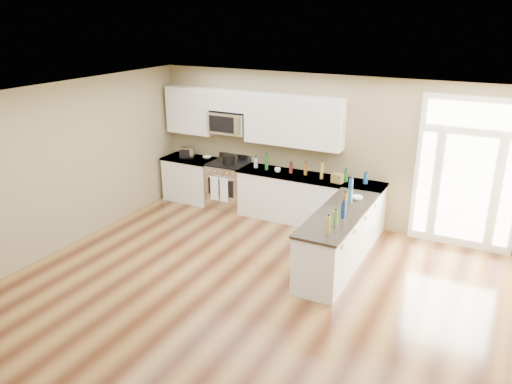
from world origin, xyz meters
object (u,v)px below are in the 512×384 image
toaster_oven (188,152)px  kitchen_range (229,185)px  stockpot (229,159)px  peninsula_cabinet (338,242)px

toaster_oven → kitchen_range: bearing=-21.2°
stockpot → toaster_oven: (-1.00, 0.01, 0.01)m
kitchen_range → toaster_oven: size_ratio=3.90×
stockpot → toaster_oven: toaster_oven is taller
peninsula_cabinet → stockpot: bearing=153.2°
stockpot → toaster_oven: size_ratio=0.94×
kitchen_range → stockpot: stockpot is taller
peninsula_cabinet → toaster_oven: toaster_oven is taller
peninsula_cabinet → stockpot: 3.22m
peninsula_cabinet → kitchen_range: (-2.85, 1.45, 0.04)m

